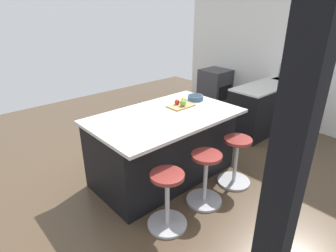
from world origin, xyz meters
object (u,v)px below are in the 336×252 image
Objects in this scene: stool_middle at (205,180)px; apple_green at (183,103)px; apple_red at (177,102)px; fruit_bowl at (195,97)px; kitchen_island at (163,146)px; stool_near_camera at (167,202)px; cutting_board at (181,106)px; apple_yellow at (183,100)px; oven_range at (215,88)px; stool_by_window at (236,162)px.

stool_middle is 1.10m from apple_green.
apple_red is 0.38m from fruit_bowl.
kitchen_island is 2.91× the size of stool_near_camera.
kitchen_island is 26.94× the size of apple_red.
cutting_board is at bearing -140.04° from stool_near_camera.
cutting_board is at bearing 27.93° from apple_yellow.
apple_red reaches higher than fruit_bowl.
stool_near_camera is at bearing 38.40° from apple_green.
apple_yellow reaches higher than stool_near_camera.
stool_by_window is at bearing 44.73° from oven_range.
oven_range reaches higher than stool_middle.
oven_range is 2.56m from fruit_bowl.
stool_middle is 1.10m from cutting_board.
oven_range is 2.92m from apple_green.
kitchen_island is 0.60m from cutting_board.
kitchen_island is at bearing -128.39° from stool_near_camera.
stool_middle is at bearing 37.90° from oven_range.
cutting_board is 4.80× the size of apple_yellow.
cutting_board reaches higher than kitchen_island.
kitchen_island reaches higher than oven_range.
oven_range is 1.30× the size of stool_near_camera.
apple_red is (-0.35, -0.11, 0.52)m from kitchen_island.
fruit_bowl is (-0.36, -0.06, 0.03)m from cutting_board.
stool_middle is 1.16m from apple_red.
apple_yellow is at bearing -152.07° from cutting_board.
apple_yellow is 0.25m from fruit_bowl.
kitchen_island is 2.91× the size of stool_middle.
stool_near_camera is (0.61, 0.77, -0.16)m from kitchen_island.
apple_green is at bearing 43.07° from apple_yellow.
kitchen_island is 0.99m from stool_near_camera.
fruit_bowl is at bearing -146.71° from stool_near_camera.
stool_middle is 9.27× the size of apple_red.
oven_range is 11.48× the size of apple_yellow.
stool_middle is 1.21m from apple_yellow.
cutting_board is 1.56× the size of fruit_bowl.
apple_red is at bearing 0.83° from apple_yellow.
stool_by_window is 0.61m from stool_middle.
stool_near_camera is at bearing 33.29° from fruit_bowl.
apple_green is at bearing 98.50° from apple_red.
stool_near_camera is at bearing 0.00° from stool_by_window.
kitchen_island is 0.99m from stool_by_window.
stool_by_window is 1.00× the size of stool_near_camera.
cutting_board is (0.24, -0.82, 0.64)m from stool_by_window.
fruit_bowl is (-0.73, -0.11, 0.51)m from kitchen_island.
apple_red is at bearing -163.22° from kitchen_island.
fruit_bowl is (-0.36, -0.11, -0.02)m from apple_green.
cutting_board is 5.02× the size of apple_red.
kitchen_island is 5.37× the size of cutting_board.
stool_near_camera is at bearing 38.91° from apple_yellow.
oven_range is 2.88m from apple_red.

